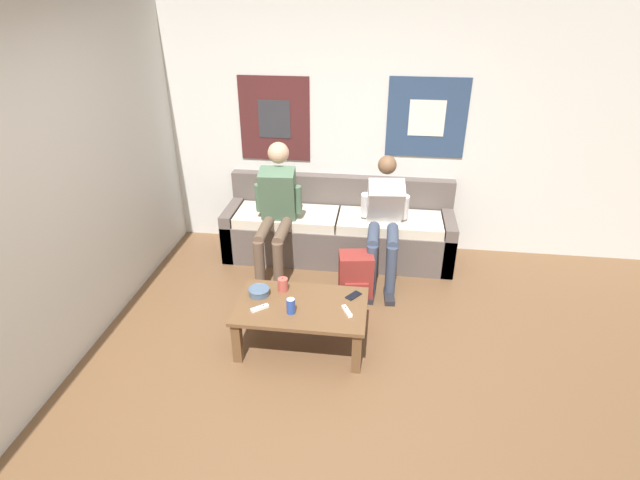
% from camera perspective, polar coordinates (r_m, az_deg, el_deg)
% --- Properties ---
extents(ground_plane, '(18.00, 18.00, 0.00)m').
position_cam_1_polar(ground_plane, '(3.75, -1.65, -17.11)').
color(ground_plane, brown).
extents(wall_back, '(10.00, 0.07, 2.55)m').
position_cam_1_polar(wall_back, '(5.24, 2.40, 12.45)').
color(wall_back, silver).
rests_on(wall_back, ground_plane).
extents(wall_left, '(0.05, 10.00, 2.55)m').
position_cam_1_polar(wall_left, '(3.74, -30.81, 2.12)').
color(wall_left, silver).
rests_on(wall_left, ground_plane).
extents(couch, '(2.36, 0.68, 0.81)m').
position_cam_1_polar(couch, '(5.27, 2.11, 1.06)').
color(couch, '#564C47').
rests_on(couch, ground_plane).
extents(coffee_table, '(1.03, 0.63, 0.38)m').
position_cam_1_polar(coffee_table, '(3.97, -2.14, -8.16)').
color(coffee_table, brown).
rests_on(coffee_table, ground_plane).
extents(person_seated_adult, '(0.47, 0.90, 1.27)m').
position_cam_1_polar(person_seated_adult, '(4.86, -5.04, 3.80)').
color(person_seated_adult, brown).
rests_on(person_seated_adult, ground_plane).
extents(person_seated_teen, '(0.47, 0.99, 1.13)m').
position_cam_1_polar(person_seated_teen, '(4.83, 7.35, 2.70)').
color(person_seated_teen, '#384256').
rests_on(person_seated_teen, ground_plane).
extents(backpack, '(0.34, 0.30, 0.45)m').
position_cam_1_polar(backpack, '(4.60, 4.11, -4.31)').
color(backpack, maroon).
rests_on(backpack, ground_plane).
extents(ceramic_bowl, '(0.17, 0.17, 0.06)m').
position_cam_1_polar(ceramic_bowl, '(4.06, -6.98, -5.81)').
color(ceramic_bowl, '#475B75').
rests_on(ceramic_bowl, coffee_table).
extents(pillar_candle, '(0.08, 0.08, 0.12)m').
position_cam_1_polar(pillar_candle, '(4.09, -4.26, -5.09)').
color(pillar_candle, '#B24C42').
rests_on(pillar_candle, coffee_table).
extents(drink_can_blue, '(0.07, 0.07, 0.12)m').
position_cam_1_polar(drink_can_blue, '(3.82, -3.36, -7.54)').
color(drink_can_blue, '#28479E').
rests_on(drink_can_blue, coffee_table).
extents(game_controller_near_left, '(0.13, 0.12, 0.03)m').
position_cam_1_polar(game_controller_near_left, '(3.90, -6.90, -7.73)').
color(game_controller_near_left, white).
rests_on(game_controller_near_left, coffee_table).
extents(game_controller_near_right, '(0.09, 0.14, 0.03)m').
position_cam_1_polar(game_controller_near_right, '(3.85, 3.09, -8.13)').
color(game_controller_near_right, white).
rests_on(game_controller_near_right, coffee_table).
extents(cell_phone, '(0.13, 0.15, 0.01)m').
position_cam_1_polar(cell_phone, '(4.04, 3.85, -6.35)').
color(cell_phone, black).
rests_on(cell_phone, coffee_table).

